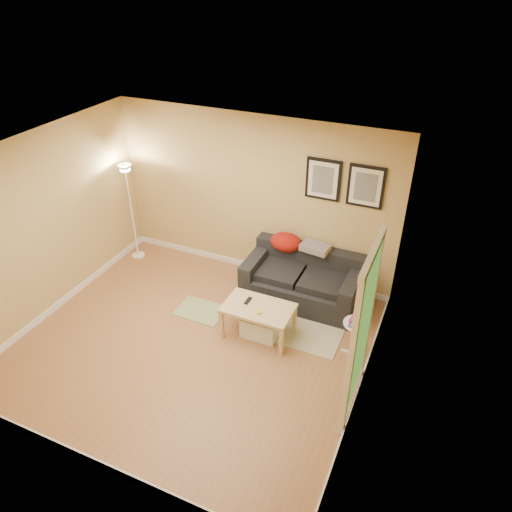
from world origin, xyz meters
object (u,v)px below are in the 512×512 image
at_px(sofa, 302,278).
at_px(storage_bin, 261,325).
at_px(coffee_table, 258,320).
at_px(floor_lamp, 132,215).
at_px(side_table, 355,339).
at_px(book_stack, 358,320).

bearing_deg(sofa, storage_bin, -103.56).
height_order(coffee_table, floor_lamp, floor_lamp).
distance_m(sofa, coffee_table, 1.04).
bearing_deg(coffee_table, floor_lamp, 156.95).
distance_m(sofa, storage_bin, 1.04).
xyz_separation_m(coffee_table, side_table, (1.30, 0.14, 0.03)).
relative_size(sofa, side_table, 3.23).
relative_size(coffee_table, book_stack, 3.69).
bearing_deg(storage_bin, sofa, 76.44).
bearing_deg(side_table, coffee_table, -173.94).
bearing_deg(coffee_table, sofa, 71.55).
height_order(side_table, book_stack, book_stack).
height_order(storage_bin, floor_lamp, floor_lamp).
bearing_deg(coffee_table, storage_bin, 0.48).
bearing_deg(floor_lamp, coffee_table, -20.26).
bearing_deg(sofa, book_stack, -39.36).
bearing_deg(book_stack, side_table, -158.18).
bearing_deg(coffee_table, side_table, 3.27).
height_order(coffee_table, side_table, side_table).
xyz_separation_m(side_table, book_stack, (0.01, 0.01, 0.30)).
xyz_separation_m(book_stack, floor_lamp, (-4.03, 0.86, 0.23)).
xyz_separation_m(sofa, storage_bin, (-0.24, -0.99, -0.22)).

